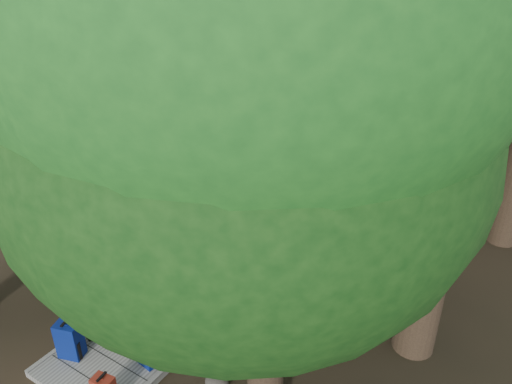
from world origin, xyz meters
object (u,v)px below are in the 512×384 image
Objects in this scene: backpack_left_a at (69,338)px; kayak at (324,111)px; sun_lounger at (460,135)px; suitcase_on_boardwalk at (140,292)px; duffel_right_khaki at (206,305)px; backpack_left_c at (110,309)px; backpack_left_b at (89,320)px; backpack_right_c at (171,329)px; backpack_left_d at (157,271)px; backpack_right_b at (147,347)px; lone_suitcase_on_sand at (378,143)px; backpack_right_d at (192,311)px.

backpack_left_a is 14.87m from kayak.
sun_lounger reaches higher than kayak.
suitcase_on_boardwalk is (0.03, 1.66, -0.10)m from backpack_left_a.
duffel_right_khaki is at bearing -49.81° from kayak.
duffel_right_khaki is at bearing 37.41° from backpack_left_c.
backpack_left_a is 1.20× the size of backpack_left_b.
backpack_right_c reaches higher than kayak.
kayak is (-3.60, 12.56, -0.16)m from duffel_right_khaki.
backpack_left_d is at bearing -122.24° from sun_lounger.
backpack_left_c is 1.30m from backpack_right_b.
backpack_left_b is (-0.13, 0.54, -0.07)m from backpack_left_a.
backpack_left_a is 12.08m from lone_suitcase_on_sand.
lone_suitcase_on_sand is at bearing 73.95° from duffel_right_khaki.
backpack_right_b is 1.28× the size of backpack_right_d.
suitcase_on_boardwalk is (0.16, 1.13, -0.04)m from backpack_left_b.
backpack_right_c is 10.87m from lone_suitcase_on_sand.
backpack_right_c reaches higher than lone_suitcase_on_sand.
lone_suitcase_on_sand is (1.10, 12.03, -0.13)m from backpack_left_a.
backpack_left_b reaches higher than kayak.
backpack_left_d reaches higher than sun_lounger.
backpack_right_c is 14.00m from kayak.
backpack_left_a is 1.16× the size of duffel_right_khaki.
backpack_left_a is 1.67m from suitcase_on_boardwalk.
duffel_right_khaki is (1.35, 1.20, -0.14)m from backpack_left_c.
duffel_right_khaki is 1.39m from suitcase_on_boardwalk.
backpack_right_d is (1.40, 1.28, -0.05)m from backpack_left_b.
backpack_right_b reaches higher than backpack_right_c.
backpack_right_c is 0.98m from duffel_right_khaki.
backpack_left_d is 0.18× the size of kayak.
backpack_left_c is 0.39× the size of sun_lounger.
backpack_left_c is 1.01× the size of lone_suitcase_on_sand.
backpack_left_a reaches higher than backpack_left_c.
backpack_right_b is at bearing -58.65° from backpack_left_d.
backpack_left_b is 14.34m from sun_lounger.
backpack_left_d is at bearing -83.30° from lone_suitcase_on_sand.
backpack_left_d is 0.31× the size of sun_lounger.
duffel_right_khaki is at bearing -115.26° from sun_lounger.
backpack_left_d is 1.54m from backpack_right_d.
backpack_left_b is at bearing -157.12° from backpack_right_d.
suitcase_on_boardwalk is 10.42m from lone_suitcase_on_sand.
backpack_left_d reaches higher than backpack_right_d.
lone_suitcase_on_sand reaches higher than backpack_right_d.
backpack_left_c is at bearing -151.99° from backpack_right_c.
backpack_left_d is 1.05× the size of backpack_right_d.
backpack_right_c is (1.44, 0.62, 0.02)m from backpack_left_b.
lone_suitcase_on_sand reaches higher than kayak.
backpack_left_c is 11.15m from lone_suitcase_on_sand.
backpack_left_a reaches higher than backpack_right_d.
backpack_left_c is 1.05× the size of backpack_right_c.
duffel_right_khaki is 13.07m from kayak.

